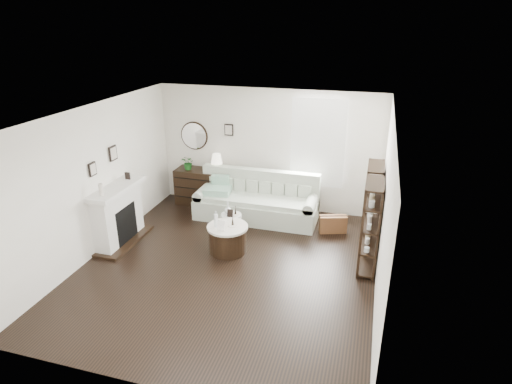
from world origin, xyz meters
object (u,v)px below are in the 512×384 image
(sofa, at_px, (257,203))
(pedestal_table, at_px, (231,217))
(drum_table, at_px, (228,238))
(dresser, at_px, (203,187))

(sofa, height_order, pedestal_table, sofa)
(sofa, distance_m, drum_table, 1.57)
(drum_table, bearing_deg, sofa, 85.64)
(sofa, distance_m, pedestal_table, 1.06)
(dresser, height_order, drum_table, dresser)
(drum_table, distance_m, pedestal_table, 0.58)
(sofa, bearing_deg, pedestal_table, -102.74)
(dresser, bearing_deg, sofa, -15.38)
(pedestal_table, bearing_deg, drum_table, -77.93)
(drum_table, bearing_deg, pedestal_table, 102.07)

